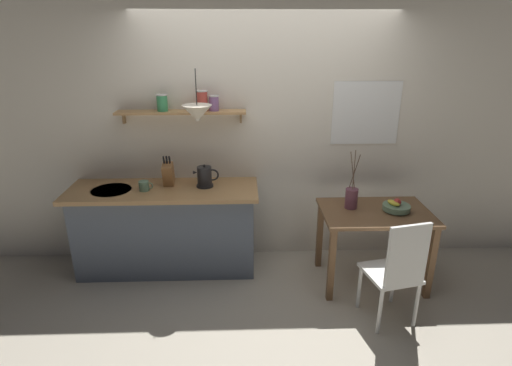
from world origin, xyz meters
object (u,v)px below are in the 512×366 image
(dining_chair_near, at_px, (397,269))
(electric_kettle, at_px, (205,177))
(twig_vase, at_px, (351,198))
(dining_table, at_px, (375,223))
(knife_block, at_px, (168,174))
(fruit_bowl, at_px, (396,207))
(pendant_lamp, at_px, (197,113))
(coffee_mug_by_sink, at_px, (144,186))

(dining_chair_near, relative_size, electric_kettle, 3.89)
(dining_chair_near, bearing_deg, twig_vase, 106.87)
(dining_table, xyz_separation_m, knife_block, (-1.95, 0.36, 0.39))
(fruit_bowl, relative_size, pendant_lamp, 0.55)
(coffee_mug_by_sink, bearing_deg, fruit_bowl, -6.16)
(twig_vase, bearing_deg, dining_table, -20.83)
(dining_table, distance_m, twig_vase, 0.33)
(dining_table, height_order, fruit_bowl, fruit_bowl)
(dining_chair_near, height_order, knife_block, knife_block)
(dining_chair_near, xyz_separation_m, fruit_bowl, (0.18, 0.61, 0.27))
(electric_kettle, height_order, coffee_mug_by_sink, electric_kettle)
(coffee_mug_by_sink, relative_size, pendant_lamp, 0.30)
(fruit_bowl, distance_m, coffee_mug_by_sink, 2.36)
(knife_block, bearing_deg, dining_table, -10.57)
(twig_vase, bearing_deg, dining_chair_near, -73.13)
(knife_block, distance_m, pendant_lamp, 0.73)
(knife_block, height_order, pendant_lamp, pendant_lamp)
(fruit_bowl, bearing_deg, pendant_lamp, 173.51)
(dining_table, relative_size, coffee_mug_by_sink, 7.41)
(coffee_mug_by_sink, xyz_separation_m, pendant_lamp, (0.54, -0.05, 0.70))
(knife_block, bearing_deg, dining_chair_near, -26.89)
(dining_chair_near, relative_size, pendant_lamp, 2.13)
(electric_kettle, height_order, pendant_lamp, pendant_lamp)
(fruit_bowl, relative_size, coffee_mug_by_sink, 1.84)
(dining_chair_near, relative_size, twig_vase, 1.72)
(fruit_bowl, distance_m, twig_vase, 0.41)
(pendant_lamp, bearing_deg, fruit_bowl, -6.49)
(electric_kettle, height_order, knife_block, knife_block)
(dining_chair_near, height_order, fruit_bowl, dining_chair_near)
(dining_chair_near, bearing_deg, dining_table, 89.82)
(electric_kettle, xyz_separation_m, pendant_lamp, (-0.03, -0.14, 0.65))
(knife_block, relative_size, coffee_mug_by_sink, 2.31)
(electric_kettle, distance_m, knife_block, 0.36)
(dining_table, relative_size, pendant_lamp, 2.21)
(dining_chair_near, bearing_deg, electric_kettle, 149.03)
(electric_kettle, relative_size, pendant_lamp, 0.55)
(knife_block, xyz_separation_m, coffee_mug_by_sink, (-0.21, -0.12, -0.08))
(knife_block, bearing_deg, twig_vase, -9.23)
(pendant_lamp, bearing_deg, electric_kettle, 78.96)
(fruit_bowl, bearing_deg, twig_vase, 166.76)
(electric_kettle, bearing_deg, fruit_bowl, -10.92)
(dining_table, height_order, electric_kettle, electric_kettle)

